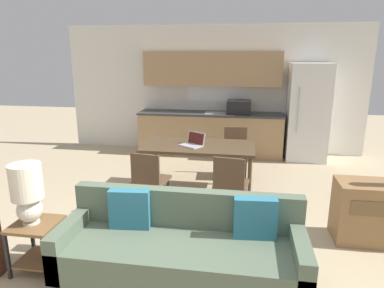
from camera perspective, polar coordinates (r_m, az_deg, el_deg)
ground_plane at (r=3.58m, az=-5.09°, el=-21.24°), size 20.00×20.00×0.00m
wall_back at (r=7.50m, az=3.43°, el=9.08°), size 6.40×0.07×2.70m
kitchen_counter at (r=7.27m, az=3.21°, el=4.84°), size 3.03×0.65×2.15m
refrigerator at (r=7.22m, az=18.67°, el=5.00°), size 0.78×0.71×1.93m
dining_table at (r=5.21m, az=1.13°, el=-0.80°), size 1.68×0.89×0.76m
couch at (r=3.41m, az=-1.65°, el=-16.58°), size 2.29×0.80×0.81m
side_table at (r=3.82m, az=-24.39°, el=-14.14°), size 0.43×0.43×0.50m
table_lamp at (r=3.63m, az=-25.78°, el=-7.04°), size 0.30×0.30×0.60m
credenza at (r=4.50m, az=28.93°, el=-10.00°), size 1.00×0.46×0.71m
dining_chair_near_left at (r=4.64m, az=-7.07°, el=-5.68°), size 0.48×0.48×0.86m
dining_chair_far_right at (r=6.01m, az=7.25°, el=-0.89°), size 0.45×0.45×0.86m
dining_chair_near_right at (r=4.48m, az=6.43°, el=-6.39°), size 0.47×0.47×0.86m
laptop at (r=5.15m, az=0.21°, el=0.27°), size 0.41×0.39×0.20m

